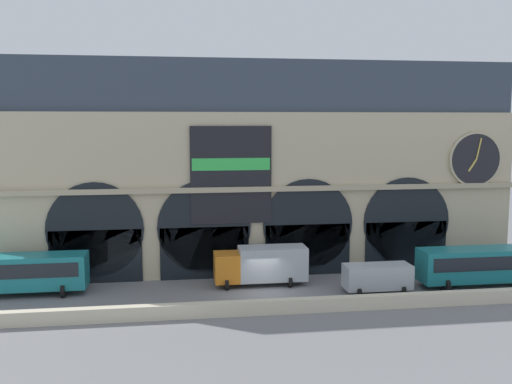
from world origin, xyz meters
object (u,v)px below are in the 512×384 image
(bus_west, at_px, (13,272))
(van_mideast, at_px, (377,277))
(box_truck_center, at_px, (262,264))
(bus_east, at_px, (486,264))

(bus_west, bearing_deg, van_mideast, -6.67)
(bus_west, height_order, box_truck_center, box_truck_center)
(van_mideast, bearing_deg, box_truck_center, 159.00)
(van_mideast, bearing_deg, bus_west, 173.33)
(bus_west, height_order, bus_east, same)
(bus_east, bearing_deg, box_truck_center, 170.91)
(box_truck_center, relative_size, bus_east, 0.68)
(box_truck_center, xyz_separation_m, bus_east, (17.89, -2.86, 0.08))
(bus_west, bearing_deg, box_truck_center, 0.13)
(bus_west, height_order, van_mideast, bus_west)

